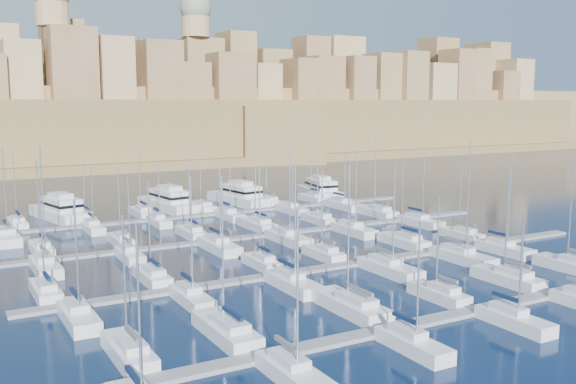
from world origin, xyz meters
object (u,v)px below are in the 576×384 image
sailboat_2 (351,306)px  sailboat_4 (508,278)px  sailboat_0 (129,352)px  motor_yacht_a (60,210)px  motor_yacht_d (320,190)px  motor_yacht_b (169,201)px  motor_yacht_c (239,196)px

sailboat_2 → sailboat_4: (22.28, -0.55, -0.02)m
sailboat_0 → motor_yacht_a: sailboat_0 is taller
sailboat_4 → motor_yacht_d: (17.57, 69.88, 0.98)m
sailboat_2 → motor_yacht_d: bearing=60.1°
motor_yacht_b → sailboat_4: bearing=-75.8°
sailboat_0 → motor_yacht_b: size_ratio=0.69×
sailboat_4 → motor_yacht_a: 80.07m
sailboat_0 → motor_yacht_d: 94.31m
sailboat_4 → motor_yacht_b: size_ratio=0.78×
sailboat_4 → sailboat_0: bearing=-179.7°
motor_yacht_d → sailboat_4: bearing=-104.1°
motor_yacht_b → sailboat_2: bearing=-93.6°
sailboat_0 → sailboat_4: 45.52m
motor_yacht_b → motor_yacht_d: 35.40m
motor_yacht_a → motor_yacht_c: size_ratio=0.98×
sailboat_0 → sailboat_4: bearing=0.3°
motor_yacht_a → motor_yacht_b: bearing=0.8°
sailboat_2 → sailboat_4: bearing=-1.4°
motor_yacht_d → motor_yacht_b: bearing=179.2°
motor_yacht_b → motor_yacht_c: same height
sailboat_0 → motor_yacht_b: (27.70, 70.62, 1.00)m
sailboat_0 → sailboat_2: bearing=1.9°
sailboat_2 → motor_yacht_a: bearing=103.3°
motor_yacht_b → motor_yacht_c: (15.49, -0.09, -0.00)m
sailboat_0 → motor_yacht_b: sailboat_0 is taller
sailboat_2 → motor_yacht_c: size_ratio=0.86×
motor_yacht_c → motor_yacht_d: 19.91m
sailboat_0 → motor_yacht_a: (6.83, 70.31, 1.00)m
motor_yacht_a → sailboat_4: bearing=-61.1°
sailboat_0 → sailboat_4: sailboat_4 is taller
motor_yacht_c → sailboat_2: bearing=-106.0°
sailboat_2 → motor_yacht_a: (-16.41, 69.54, 0.96)m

